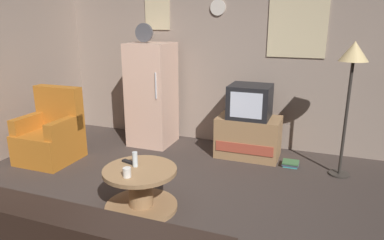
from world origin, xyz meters
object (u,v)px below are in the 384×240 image
Objects in this scene: armchair at (51,135)px; tv_stand at (248,137)px; standing_lamp at (353,62)px; remote_control at (129,162)px; coffee_table at (141,189)px; crt_tv at (250,101)px; book_stack at (291,164)px; wine_glass at (135,159)px; fridge at (152,94)px; mug_ceramic_white at (127,172)px.

tv_stand is at bearing 23.25° from armchair.
remote_control is at bearing -144.59° from standing_lamp.
coffee_table is (-0.70, -1.77, -0.06)m from tv_stand.
crt_tv is 0.96m from book_stack.
standing_lamp is at bearing 37.86° from wine_glass.
fridge reaches higher than tv_stand.
coffee_table is 4.80× the size of remote_control.
crt_tv is at bearing -0.75° from fridge.
mug_ceramic_white is at bearing -109.93° from crt_tv.
standing_lamp is at bearing -5.53° from book_stack.
remote_control is (-0.16, 0.29, -0.03)m from mug_ceramic_white.
wine_glass reaches higher than coffee_table.
wine_glass is at bearing -68.29° from fridge.
fridge is 19.67× the size of mug_ceramic_white.
standing_lamp is (2.64, -0.25, 0.60)m from fridge.
remote_control is 1.69m from armchair.
mug_ceramic_white is at bearing -46.74° from remote_control.
armchair is (-2.43, -1.04, -0.43)m from crt_tv.
armchair is at bearing -167.22° from standing_lamp.
standing_lamp is at bearing 42.78° from mug_ceramic_white.
fridge is 2.11× the size of tv_stand.
tv_stand is at bearing 66.16° from wine_glass.
coffee_table is 8.00× the size of mug_ceramic_white.
coffee_table is 0.33m from mug_ceramic_white.
standing_lamp reaches higher than wine_glass.
tv_stand is 1.91m from wine_glass.
tv_stand is 4.07× the size of book_stack.
tv_stand is 1.90m from coffee_table.
tv_stand reaches higher than mug_ceramic_white.
crt_tv reaches higher than armchair.
armchair reaches higher than wine_glass.
crt_tv is at bearing 77.40° from remote_control.
book_stack is at bearing 48.96° from wine_glass.
remote_control is at bearing 118.39° from mug_ceramic_white.
tv_stand is 2.11m from mug_ceramic_white.
fridge is 1.90m from wine_glass.
book_stack is (0.59, -0.17, -0.24)m from tv_stand.
crt_tv is 3.60× the size of remote_control.
book_stack is at bearing 54.01° from mug_ceramic_white.
crt_tv is 2.62× the size of book_stack.
wine_glass is (-0.77, -1.73, 0.23)m from tv_stand.
fridge is at bearing 174.75° from book_stack.
book_stack is at bearing -5.25° from fridge.
wine_glass is 0.25m from mug_ceramic_white.
fridge is 11.80× the size of remote_control.
armchair is at bearing -156.77° from crt_tv.
mug_ceramic_white is (-0.72, -1.97, 0.20)m from tv_stand.
coffee_table is (0.77, -1.79, -0.54)m from fridge.
armchair is 3.16m from book_stack.
wine_glass reaches higher than remote_control.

